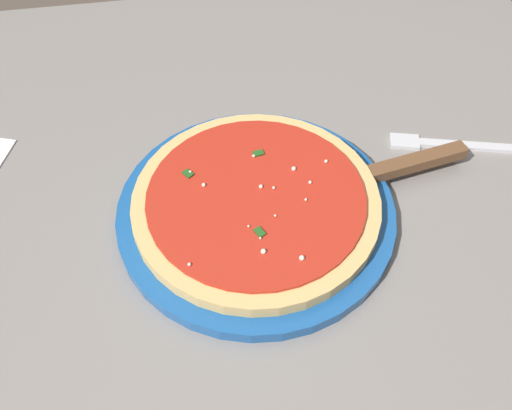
{
  "coord_description": "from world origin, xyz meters",
  "views": [
    {
      "loc": [
        -0.04,
        -0.42,
        1.28
      ],
      "look_at": [
        0.03,
        -0.03,
        0.8
      ],
      "focal_mm": 39.76,
      "sensor_mm": 36.0,
      "label": 1
    }
  ],
  "objects_px": {
    "serving_plate": "(256,212)",
    "pizza": "(256,202)",
    "pizza_server": "(382,170)",
    "fork": "(456,145)"
  },
  "relations": [
    {
      "from": "pizza",
      "to": "pizza_server",
      "type": "xyz_separation_m",
      "value": [
        0.15,
        0.03,
        -0.0
      ]
    },
    {
      "from": "pizza_server",
      "to": "serving_plate",
      "type": "bearing_deg",
      "value": -169.88
    },
    {
      "from": "pizza",
      "to": "pizza_server",
      "type": "relative_size",
      "value": 1.2
    },
    {
      "from": "pizza",
      "to": "fork",
      "type": "bearing_deg",
      "value": 14.6
    },
    {
      "from": "serving_plate",
      "to": "pizza",
      "type": "xyz_separation_m",
      "value": [
        -0.0,
        -0.0,
        0.02
      ]
    },
    {
      "from": "serving_plate",
      "to": "pizza_server",
      "type": "bearing_deg",
      "value": 10.12
    },
    {
      "from": "pizza",
      "to": "serving_plate",
      "type": "bearing_deg",
      "value": 87.32
    },
    {
      "from": "pizza_server",
      "to": "fork",
      "type": "relative_size",
      "value": 1.22
    },
    {
      "from": "serving_plate",
      "to": "pizza_server",
      "type": "relative_size",
      "value": 1.36
    },
    {
      "from": "serving_plate",
      "to": "pizza_server",
      "type": "distance_m",
      "value": 0.15
    }
  ]
}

